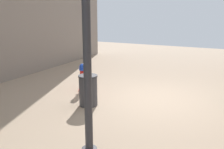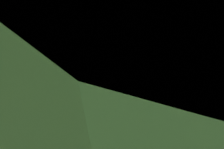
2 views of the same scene
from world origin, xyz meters
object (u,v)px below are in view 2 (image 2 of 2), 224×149
object	(u,v)px
planter_tree	(168,55)
bench_near	(165,69)
trash_bin	(73,92)
fire_hydrant	(22,87)

from	to	relation	value
planter_tree	bench_near	bearing A→B (deg)	-131.09
planter_tree	trash_bin	xyz separation A→B (m)	(-1.26, -4.21, -0.98)
planter_tree	trash_bin	world-z (taller)	planter_tree
fire_hydrant	bench_near	xyz separation A→B (m)	(-4.99, -0.99, 0.03)
bench_near	planter_tree	xyz separation A→B (m)	(5.43, 6.22, 0.92)
fire_hydrant	trash_bin	world-z (taller)	fire_hydrant
trash_bin	fire_hydrant	bearing A→B (deg)	-51.23
fire_hydrant	planter_tree	distance (m)	5.34
fire_hydrant	trash_bin	size ratio (longest dim) A/B	1.06
fire_hydrant	planter_tree	world-z (taller)	planter_tree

